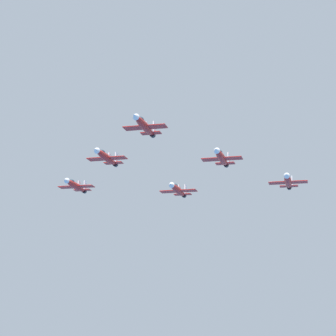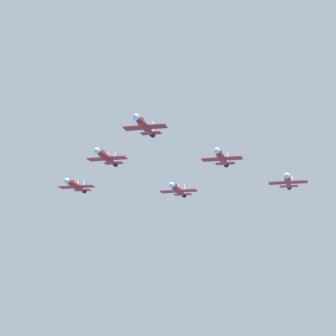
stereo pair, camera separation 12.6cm
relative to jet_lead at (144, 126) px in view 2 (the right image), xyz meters
name	(u,v)px [view 2 (the right image)]	position (x,y,z in m)	size (l,w,h in m)	color
jet_lead	(144,126)	(0.00, 0.00, 0.00)	(12.52, 13.96, 3.49)	red
jet_left_wingman	(221,157)	(22.71, 3.79, -3.96)	(12.59, 13.99, 3.50)	red
jet_right_wingman	(106,157)	(-0.08, 23.02, -2.10)	(12.84, 14.16, 3.55)	red
jet_left_outer	(288,181)	(45.42, 7.57, -6.91)	(12.58, 14.45, 3.57)	red
jet_right_outer	(76,186)	(-0.16, 46.05, -5.14)	(12.53, 14.35, 3.55)	red
jet_slot_rear	(178,190)	(22.63, 26.81, -7.83)	(12.80, 13.99, 3.53)	red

